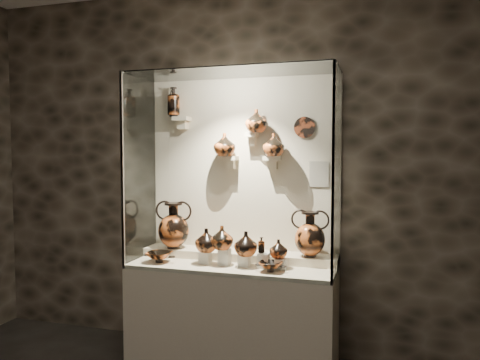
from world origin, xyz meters
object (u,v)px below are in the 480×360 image
object	(u,v)px
jug_a	(206,240)
lekythos_tall	(174,100)
amphora_right	(310,234)
kylix_left	(159,256)
kylix_right	(271,266)
amphora_left	(174,225)
jug_c	(246,244)
lekythos_small	(261,244)
jug_e	(278,249)
ovoid_vase_c	(274,145)
ovoid_vase_a	(225,145)
ovoid_vase_b	(256,121)
jug_b	(222,238)

from	to	relation	value
jug_a	lekythos_tall	xyz separation A→B (m)	(-0.42, 0.30, 1.19)
jug_a	amphora_right	bearing A→B (deg)	12.44
kylix_left	lekythos_tall	size ratio (longest dim) A/B	0.91
kylix_left	kylix_right	distance (m)	0.96
amphora_left	jug_c	world-z (taller)	amphora_left
amphora_left	amphora_right	world-z (taller)	amphora_left
jug_a	lekythos_tall	distance (m)	1.29
amphora_left	lekythos_small	size ratio (longest dim) A/B	2.83
jug_c	jug_e	size ratio (longest dim) A/B	1.31
jug_c	ovoid_vase_c	world-z (taller)	ovoid_vase_c
jug_a	ovoid_vase_a	world-z (taller)	ovoid_vase_a
jug_e	kylix_right	bearing A→B (deg)	-111.81
jug_c	lekythos_small	world-z (taller)	jug_c
kylix_right	lekythos_tall	bearing A→B (deg)	168.86
jug_c	lekythos_small	xyz separation A→B (m)	(0.13, 0.00, 0.00)
jug_c	ovoid_vase_b	distance (m)	1.03
kylix_right	ovoid_vase_c	world-z (taller)	ovoid_vase_c
kylix_left	ovoid_vase_c	size ratio (longest dim) A/B	1.42
jug_c	ovoid_vase_c	xyz separation A→B (m)	(0.16, 0.26, 0.79)
amphora_left	jug_c	xyz separation A→B (m)	(0.72, -0.19, -0.09)
jug_a	jug_e	world-z (taller)	jug_a
jug_a	ovoid_vase_c	size ratio (longest dim) A/B	1.02
ovoid_vase_a	amphora_right	bearing A→B (deg)	-27.00
lekythos_small	kylix_right	world-z (taller)	lekythos_small
jug_c	ovoid_vase_a	world-z (taller)	ovoid_vase_a
kylix_left	ovoid_vase_c	distance (m)	1.33
jug_e	lekythos_tall	xyz separation A→B (m)	(-1.02, 0.27, 1.23)
ovoid_vase_c	ovoid_vase_b	bearing A→B (deg)	167.63
jug_a	ovoid_vase_c	distance (m)	0.97
jug_a	ovoid_vase_c	world-z (taller)	ovoid_vase_c
jug_c	lekythos_tall	size ratio (longest dim) A/B	0.66
lekythos_small	lekythos_tall	xyz separation A→B (m)	(-0.89, 0.30, 1.19)
amphora_left	lekythos_small	distance (m)	0.87
jug_c	lekythos_tall	distance (m)	1.45
ovoid_vase_b	ovoid_vase_a	bearing A→B (deg)	-168.24
lekythos_small	ovoid_vase_a	distance (m)	0.92
kylix_right	ovoid_vase_c	xyz separation A→B (m)	(-0.06, 0.35, 0.94)
jug_c	jug_a	bearing A→B (deg)	-155.45
amphora_right	lekythos_tall	world-z (taller)	lekythos_tall
amphora_left	ovoid_vase_c	size ratio (longest dim) A/B	2.15
amphora_right	ovoid_vase_a	bearing A→B (deg)	-173.00
jug_e	ovoid_vase_b	xyz separation A→B (m)	(-0.24, 0.23, 1.03)
amphora_left	jug_e	bearing A→B (deg)	-24.10
amphora_right	kylix_left	size ratio (longest dim) A/B	1.37
lekythos_tall	ovoid_vase_c	world-z (taller)	lekythos_tall
jug_a	lekythos_tall	size ratio (longest dim) A/B	0.65
lekythos_small	kylix_left	distance (m)	0.88
jug_b	ovoid_vase_b	xyz separation A→B (m)	(0.22, 0.26, 0.96)
jug_e	lekythos_small	world-z (taller)	lekythos_small
amphora_left	jug_a	size ratio (longest dim) A/B	2.11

